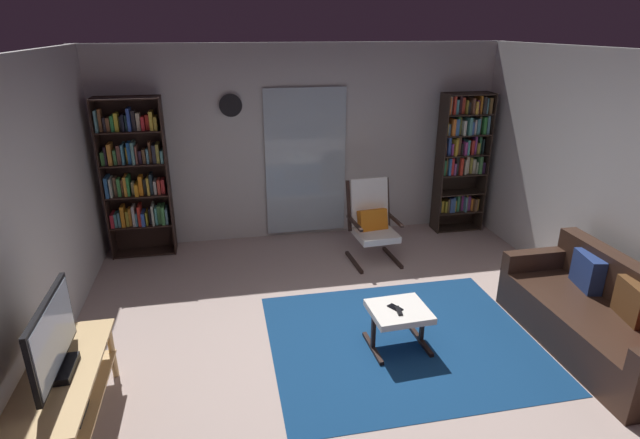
# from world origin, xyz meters

# --- Properties ---
(ground_plane) EXTENTS (7.02, 7.02, 0.00)m
(ground_plane) POSITION_xyz_m (0.00, 0.00, 0.00)
(ground_plane) COLOR #B9A299
(wall_back) EXTENTS (5.60, 0.06, 2.60)m
(wall_back) POSITION_xyz_m (0.00, 2.90, 1.30)
(wall_back) COLOR silver
(wall_back) RESTS_ON ground
(wall_left) EXTENTS (0.06, 6.00, 2.60)m
(wall_left) POSITION_xyz_m (-2.70, 0.00, 1.30)
(wall_left) COLOR silver
(wall_left) RESTS_ON ground
(glass_door_panel) EXTENTS (1.10, 0.01, 2.00)m
(glass_door_panel) POSITION_xyz_m (0.01, 2.83, 1.05)
(glass_door_panel) COLOR silver
(area_rug) EXTENTS (2.48, 2.09, 0.01)m
(area_rug) POSITION_xyz_m (0.45, 0.07, 0.00)
(area_rug) COLOR navy
(area_rug) RESTS_ON ground
(tv_stand) EXTENTS (0.50, 1.32, 0.53)m
(tv_stand) POSITION_xyz_m (-2.32, -0.56, 0.35)
(tv_stand) COLOR tan
(tv_stand) RESTS_ON ground
(television) EXTENTS (0.20, 0.86, 0.56)m
(television) POSITION_xyz_m (-2.32, -0.54, 0.80)
(television) COLOR black
(television) RESTS_ON tv_stand
(bookshelf_near_tv) EXTENTS (0.79, 0.30, 2.01)m
(bookshelf_near_tv) POSITION_xyz_m (-2.17, 2.64, 1.05)
(bookshelf_near_tv) COLOR black
(bookshelf_near_tv) RESTS_ON ground
(bookshelf_near_sofa) EXTENTS (0.68, 0.30, 1.96)m
(bookshelf_near_sofa) POSITION_xyz_m (2.20, 2.62, 1.10)
(bookshelf_near_sofa) COLOR #2D221B
(bookshelf_near_sofa) RESTS_ON ground
(leather_sofa) EXTENTS (0.81, 1.86, 0.81)m
(leather_sofa) POSITION_xyz_m (2.17, -0.37, 0.31)
(leather_sofa) COLOR #38231A
(leather_sofa) RESTS_ON ground
(lounge_armchair) EXTENTS (0.60, 0.68, 1.02)m
(lounge_armchair) POSITION_xyz_m (0.69, 1.89, 0.53)
(lounge_armchair) COLOR black
(lounge_armchair) RESTS_ON ground
(ottoman) EXTENTS (0.54, 0.50, 0.40)m
(ottoman) POSITION_xyz_m (0.37, -0.00, 0.33)
(ottoman) COLOR white
(ottoman) RESTS_ON ground
(tv_remote) EXTENTS (0.05, 0.15, 0.02)m
(tv_remote) POSITION_xyz_m (0.35, -0.05, 0.41)
(tv_remote) COLOR black
(tv_remote) RESTS_ON ottoman
(cell_phone) EXTENTS (0.13, 0.16, 0.01)m
(cell_phone) POSITION_xyz_m (0.34, 0.01, 0.41)
(cell_phone) COLOR black
(cell_phone) RESTS_ON ottoman
(wall_clock) EXTENTS (0.29, 0.03, 0.29)m
(wall_clock) POSITION_xyz_m (-0.95, 2.82, 1.85)
(wall_clock) COLOR silver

